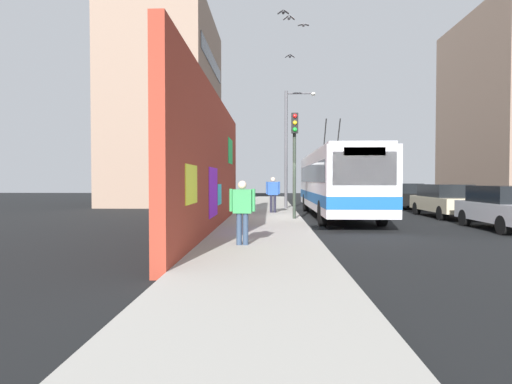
{
  "coord_description": "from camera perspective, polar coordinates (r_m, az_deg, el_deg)",
  "views": [
    {
      "loc": [
        -18.29,
        1.36,
        1.77
      ],
      "look_at": [
        1.53,
        2.05,
        1.22
      ],
      "focal_mm": 29.42,
      "sensor_mm": 36.0,
      "label": 1
    }
  ],
  "objects": [
    {
      "name": "curbside_puddle",
      "position": [
        15.93,
        9.07,
        -4.8
      ],
      "size": [
        1.57,
        1.57,
        0.0
      ],
      "primitive_type": "cylinder",
      "color": "black",
      "rests_on": "ground_plane"
    },
    {
      "name": "street_lamp",
      "position": [
        24.76,
        4.57,
        6.92
      ],
      "size": [
        0.44,
        1.81,
        6.85
      ],
      "color": "#4C4C51",
      "rests_on": "sidewalk_slab"
    },
    {
      "name": "parked_car_silver",
      "position": [
        17.3,
        30.88,
        -1.74
      ],
      "size": [
        4.07,
        1.91,
        1.58
      ],
      "color": "#B7B7BC",
      "rests_on": "ground_plane"
    },
    {
      "name": "city_bus",
      "position": [
        20.43,
        10.88,
        1.48
      ],
      "size": [
        12.0,
        2.57,
        4.9
      ],
      "color": "silver",
      "rests_on": "ground_plane"
    },
    {
      "name": "pedestrian_near_wall",
      "position": [
        10.52,
        -1.87,
        -2.12
      ],
      "size": [
        0.22,
        0.66,
        1.61
      ],
      "color": "#2D3F59",
      "rests_on": "sidewalk_slab"
    },
    {
      "name": "parked_car_black",
      "position": [
        27.84,
        19.45,
        -0.43
      ],
      "size": [
        4.38,
        1.83,
        1.58
      ],
      "color": "black",
      "rests_on": "ground_plane"
    },
    {
      "name": "building_far_right",
      "position": [
        38.49,
        30.94,
        9.64
      ],
      "size": [
        12.08,
        6.24,
        14.62
      ],
      "color": "gray",
      "rests_on": "ground_plane"
    },
    {
      "name": "sidewalk_slab",
      "position": [
        18.37,
        1.23,
        -3.7
      ],
      "size": [
        48.0,
        3.2,
        0.15
      ],
      "primitive_type": "cube",
      "color": "#9E9B93",
      "rests_on": "ground_plane"
    },
    {
      "name": "ground_plane",
      "position": [
        18.43,
        6.22,
        -3.93
      ],
      "size": [
        80.0,
        80.0,
        0.0
      ],
      "primitive_type": "plane",
      "color": "black"
    },
    {
      "name": "building_far_left",
      "position": [
        33.3,
        -11.87,
        10.88
      ],
      "size": [
        12.08,
        6.81,
        14.32
      ],
      "color": "gray",
      "rests_on": "ground_plane"
    },
    {
      "name": "traffic_light",
      "position": [
        17.75,
        5.26,
        5.99
      ],
      "size": [
        0.49,
        0.28,
        4.45
      ],
      "color": "#2D382D",
      "rests_on": "sidewalk_slab"
    },
    {
      "name": "pedestrian_midblock",
      "position": [
        21.07,
        2.32,
        0.07
      ],
      "size": [
        0.24,
        0.7,
        1.78
      ],
      "color": "#1E1E2D",
      "rests_on": "sidewalk_slab"
    },
    {
      "name": "graffiti_wall",
      "position": [
        14.86,
        -5.73,
        3.92
      ],
      "size": [
        14.84,
        0.32,
        4.76
      ],
      "color": "maroon",
      "rests_on": "ground_plane"
    },
    {
      "name": "parked_car_champagne",
      "position": [
        22.05,
        24.27,
        -0.98
      ],
      "size": [
        4.73,
        1.81,
        1.58
      ],
      "color": "#C6B793",
      "rests_on": "ground_plane"
    },
    {
      "name": "parked_car_navy",
      "position": [
        33.75,
        16.32,
        -0.06
      ],
      "size": [
        4.8,
        1.89,
        1.58
      ],
      "color": "navy",
      "rests_on": "ground_plane"
    },
    {
      "name": "flying_pigeons",
      "position": [
        22.13,
        4.86,
        21.17
      ],
      "size": [
        5.18,
        1.61,
        1.07
      ],
      "color": "slate"
    }
  ]
}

